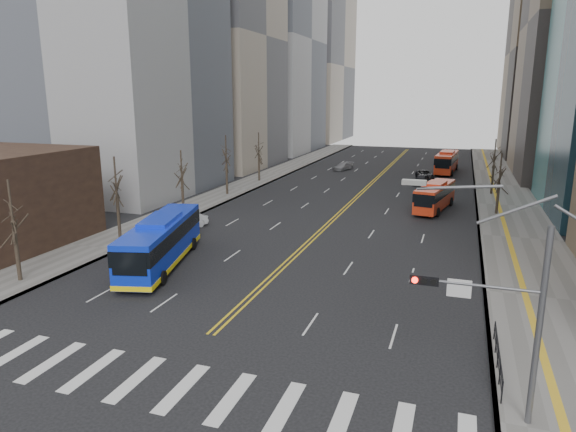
# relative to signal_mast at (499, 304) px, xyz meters

# --- Properties ---
(ground) EXTENTS (220.00, 220.00, 0.00)m
(ground) POSITION_rel_signal_mast_xyz_m (-13.77, -2.00, -4.86)
(ground) COLOR black
(sidewalk_right) EXTENTS (7.00, 130.00, 0.15)m
(sidewalk_right) POSITION_rel_signal_mast_xyz_m (3.73, 43.00, -4.78)
(sidewalk_right) COLOR slate
(sidewalk_right) RESTS_ON ground
(sidewalk_left) EXTENTS (5.00, 130.00, 0.15)m
(sidewalk_left) POSITION_rel_signal_mast_xyz_m (-30.27, 43.00, -4.78)
(sidewalk_left) COLOR slate
(sidewalk_left) RESTS_ON ground
(crosswalk) EXTENTS (26.70, 4.00, 0.01)m
(crosswalk) POSITION_rel_signal_mast_xyz_m (-13.77, -2.00, -4.85)
(crosswalk) COLOR silver
(crosswalk) RESTS_ON ground
(centerline) EXTENTS (0.55, 100.00, 0.01)m
(centerline) POSITION_rel_signal_mast_xyz_m (-13.77, 53.00, -4.85)
(centerline) COLOR gold
(centerline) RESTS_ON ground
(office_towers) EXTENTS (83.00, 134.00, 58.00)m
(office_towers) POSITION_rel_signal_mast_xyz_m (-13.64, 66.51, 19.07)
(office_towers) COLOR gray
(office_towers) RESTS_ON ground
(signal_mast) EXTENTS (5.37, 0.37, 9.39)m
(signal_mast) POSITION_rel_signal_mast_xyz_m (0.00, 0.00, 0.00)
(signal_mast) COLOR slate
(signal_mast) RESTS_ON ground
(pedestrian_railing) EXTENTS (0.06, 6.06, 1.02)m
(pedestrian_railing) POSITION_rel_signal_mast_xyz_m (0.53, 4.00, -4.03)
(pedestrian_railing) COLOR black
(pedestrian_railing) RESTS_ON sidewalk_right
(street_trees) EXTENTS (35.20, 47.20, 7.60)m
(street_trees) POSITION_rel_signal_mast_xyz_m (-20.94, 32.55, 0.02)
(street_trees) COLOR black
(street_trees) RESTS_ON ground
(blue_bus) EXTENTS (5.78, 12.96, 3.68)m
(blue_bus) POSITION_rel_signal_mast_xyz_m (-22.47, 12.22, -2.93)
(blue_bus) COLOR #0E2DD8
(blue_bus) RESTS_ON ground
(red_bus_near) EXTENTS (4.05, 10.06, 3.15)m
(red_bus_near) POSITION_rel_signal_mast_xyz_m (-4.18, 38.25, -3.10)
(red_bus_near) COLOR red
(red_bus_near) RESTS_ON ground
(red_bus_far) EXTENTS (3.53, 11.34, 3.54)m
(red_bus_far) POSITION_rel_signal_mast_xyz_m (-3.93, 67.92, -2.89)
(red_bus_far) COLOR red
(red_bus_far) RESTS_ON ground
(car_white) EXTENTS (3.21, 4.59, 1.44)m
(car_white) POSITION_rel_signal_mast_xyz_m (-26.27, 22.34, -4.14)
(car_white) COLOR white
(car_white) RESTS_ON ground
(car_dark_mid) EXTENTS (2.58, 4.55, 1.46)m
(car_dark_mid) POSITION_rel_signal_mast_xyz_m (-6.82, 54.85, -4.13)
(car_dark_mid) COLOR black
(car_dark_mid) RESTS_ON ground
(car_silver) EXTENTS (3.29, 4.76, 1.28)m
(car_silver) POSITION_rel_signal_mast_xyz_m (-20.58, 65.34, -4.22)
(car_silver) COLOR gray
(car_silver) RESTS_ON ground
(car_dark_far) EXTENTS (3.32, 5.01, 1.28)m
(car_dark_far) POSITION_rel_signal_mast_xyz_m (-6.79, 60.37, -4.22)
(car_dark_far) COLOR black
(car_dark_far) RESTS_ON ground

